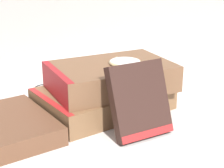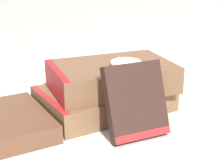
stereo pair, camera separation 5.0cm
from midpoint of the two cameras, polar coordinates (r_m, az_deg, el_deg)
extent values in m
plane|color=silver|center=(0.69, -2.61, -5.29)|extent=(3.00, 3.00, 0.00)
cube|color=brown|center=(0.72, 0.81, -2.26)|extent=(0.25, 0.18, 0.04)
cube|color=#B22323|center=(0.67, -7.44, -4.08)|extent=(0.03, 0.16, 0.05)
cube|color=brown|center=(0.70, 2.05, 1.14)|extent=(0.23, 0.16, 0.05)
cube|color=maroon|center=(0.67, -6.23, 0.09)|extent=(0.02, 0.14, 0.05)
cube|color=#331E19|center=(0.61, 6.00, -2.60)|extent=(0.10, 0.06, 0.12)
cube|color=#B22323|center=(0.62, 6.77, -7.71)|extent=(0.10, 0.02, 0.02)
cylinder|color=silver|center=(0.69, 4.23, 3.25)|extent=(0.06, 0.06, 0.01)
torus|color=tan|center=(0.69, 4.23, 3.25)|extent=(0.06, 0.06, 0.01)
sphere|color=tan|center=(0.72, 3.07, 3.86)|extent=(0.01, 0.01, 0.01)
torus|color=black|center=(0.86, -7.62, -0.27)|extent=(0.07, 0.07, 0.00)
torus|color=black|center=(0.86, -3.71, -0.13)|extent=(0.07, 0.07, 0.00)
cylinder|color=black|center=(0.86, -5.67, -0.20)|extent=(0.01, 0.01, 0.00)
camera|label=1|loc=(0.03, -87.89, 0.75)|focal=60.00mm
camera|label=2|loc=(0.03, 92.11, -0.75)|focal=60.00mm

